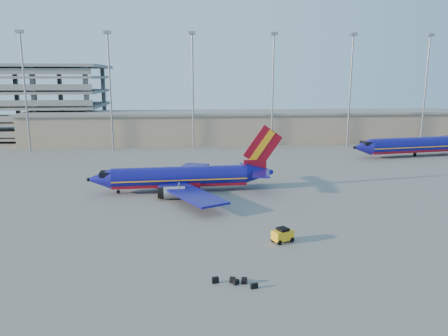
% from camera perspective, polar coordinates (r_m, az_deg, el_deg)
% --- Properties ---
extents(ground, '(220.00, 220.00, 0.00)m').
position_cam_1_polar(ground, '(66.30, 1.17, -3.92)').
color(ground, slate).
rests_on(ground, ground).
extents(terminal_building, '(122.00, 16.00, 8.50)m').
position_cam_1_polar(terminal_building, '(123.36, 2.89, 5.46)').
color(terminal_building, tan).
rests_on(terminal_building, ground).
extents(parking_garage, '(62.00, 32.00, 21.40)m').
position_cam_1_polar(parking_garage, '(148.20, -27.15, 8.14)').
color(parking_garage, slate).
rests_on(parking_garage, ground).
extents(light_mast_row, '(101.60, 1.60, 28.65)m').
position_cam_1_polar(light_mast_row, '(110.07, 1.21, 11.61)').
color(light_mast_row, gray).
rests_on(light_mast_row, ground).
extents(aircraft_main, '(31.01, 29.79, 10.50)m').
position_cam_1_polar(aircraft_main, '(69.92, -5.17, -1.24)').
color(aircraft_main, navy).
rests_on(aircraft_main, ground).
extents(aircraft_second, '(34.05, 13.17, 11.57)m').
position_cam_1_polar(aircraft_second, '(110.06, 24.12, 2.79)').
color(aircraft_second, navy).
rests_on(aircraft_second, ground).
extents(baggage_tug, '(2.64, 2.20, 1.63)m').
position_cam_1_polar(baggage_tug, '(49.35, 7.67, -8.62)').
color(baggage_tug, yellow).
rests_on(baggage_tug, ground).
extents(luggage_pile, '(3.97, 1.76, 0.55)m').
position_cam_1_polar(luggage_pile, '(39.89, 1.53, -14.60)').
color(luggage_pile, black).
rests_on(luggage_pile, ground).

